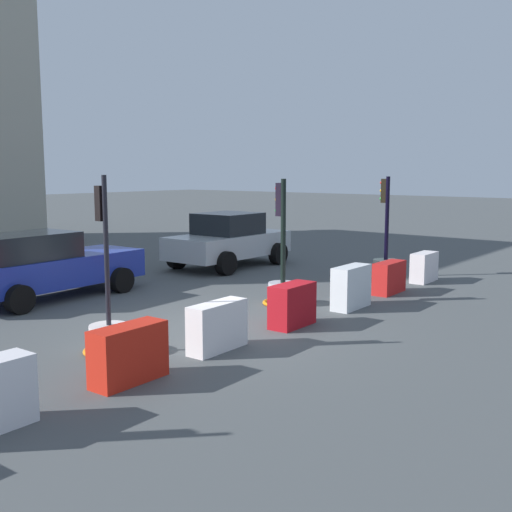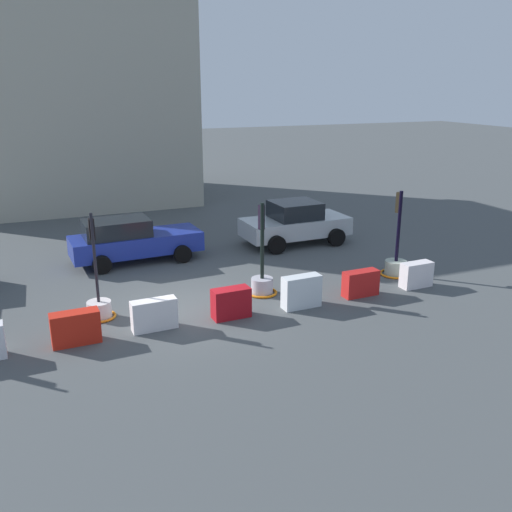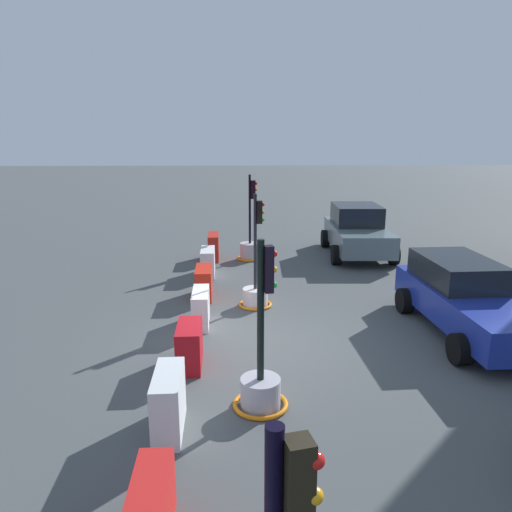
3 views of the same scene
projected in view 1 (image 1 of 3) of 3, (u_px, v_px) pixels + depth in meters
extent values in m
plane|color=#494D4F|center=(213.00, 327.00, 11.69)|extent=(120.00, 120.00, 0.00)
cylinder|color=silver|center=(109.00, 339.00, 10.05)|extent=(0.64, 0.64, 0.46)
cylinder|color=black|center=(106.00, 251.00, 9.86)|extent=(0.08, 0.08, 2.42)
cube|color=black|center=(101.00, 203.00, 9.82)|extent=(0.14, 0.13, 0.56)
sphere|color=red|center=(97.00, 191.00, 9.84)|extent=(0.09, 0.09, 0.09)
sphere|color=orange|center=(98.00, 203.00, 9.87)|extent=(0.09, 0.09, 0.09)
sphere|color=green|center=(98.00, 215.00, 9.89)|extent=(0.09, 0.09, 0.09)
torus|color=orange|center=(110.00, 350.00, 10.08)|extent=(0.86, 0.86, 0.07)
cylinder|color=#AAA6B1|center=(283.00, 293.00, 13.68)|extent=(0.65, 0.65, 0.49)
cylinder|color=black|center=(283.00, 231.00, 13.49)|extent=(0.11, 0.11, 2.28)
cube|color=black|center=(280.00, 200.00, 13.49)|extent=(0.18, 0.16, 0.73)
sphere|color=red|center=(277.00, 188.00, 13.51)|extent=(0.10, 0.10, 0.10)
sphere|color=orange|center=(277.00, 199.00, 13.55)|extent=(0.10, 0.10, 0.10)
sphere|color=green|center=(277.00, 210.00, 13.58)|extent=(0.10, 0.10, 0.10)
torus|color=orange|center=(283.00, 302.00, 13.71)|extent=(0.90, 0.90, 0.07)
cylinder|color=#AAB5A2|center=(386.00, 268.00, 17.27)|extent=(0.71, 0.71, 0.48)
cylinder|color=black|center=(387.00, 218.00, 17.08)|extent=(0.11, 0.11, 2.31)
cube|color=black|center=(384.00, 191.00, 17.07)|extent=(0.18, 0.18, 0.66)
sphere|color=red|center=(382.00, 183.00, 17.11)|extent=(0.10, 0.10, 0.10)
sphere|color=orange|center=(382.00, 191.00, 17.14)|extent=(0.10, 0.10, 0.10)
sphere|color=green|center=(381.00, 199.00, 17.18)|extent=(0.10, 0.10, 0.10)
torus|color=orange|center=(385.00, 275.00, 17.30)|extent=(1.00, 1.00, 0.07)
cube|color=red|center=(129.00, 354.00, 8.62)|extent=(1.16, 0.47, 0.82)
cube|color=white|center=(217.00, 327.00, 10.16)|extent=(1.17, 0.41, 0.80)
cube|color=#B01119|center=(292.00, 305.00, 11.73)|extent=(1.04, 0.49, 0.82)
cube|color=silver|center=(351.00, 287.00, 13.27)|extent=(1.12, 0.44, 0.92)
cube|color=red|center=(389.00, 278.00, 14.90)|extent=(1.10, 0.44, 0.77)
cube|color=white|center=(424.00, 267.00, 16.44)|extent=(1.02, 0.44, 0.78)
cube|color=#B0B8BC|center=(229.00, 245.00, 19.02)|extent=(4.16, 1.91, 0.68)
cube|color=black|center=(228.00, 223.00, 18.91)|extent=(1.79, 1.64, 0.64)
cylinder|color=black|center=(231.00, 249.00, 20.66)|extent=(0.69, 0.29, 0.68)
cylinder|color=black|center=(278.00, 254.00, 19.49)|extent=(0.69, 0.29, 0.68)
cylinder|color=black|center=(177.00, 257.00, 18.65)|extent=(0.69, 0.29, 0.68)
cylinder|color=black|center=(226.00, 263.00, 17.48)|extent=(0.69, 0.29, 0.68)
cube|color=navy|center=(50.00, 270.00, 14.34)|extent=(4.56, 1.84, 0.68)
cube|color=black|center=(23.00, 247.00, 13.72)|extent=(2.28, 1.53, 0.58)
cylinder|color=black|center=(76.00, 273.00, 16.00)|extent=(0.63, 0.31, 0.61)
cylinder|color=black|center=(121.00, 280.00, 15.00)|extent=(0.63, 0.31, 0.61)
cylinder|color=black|center=(19.00, 299.00, 12.77)|extent=(0.63, 0.31, 0.61)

